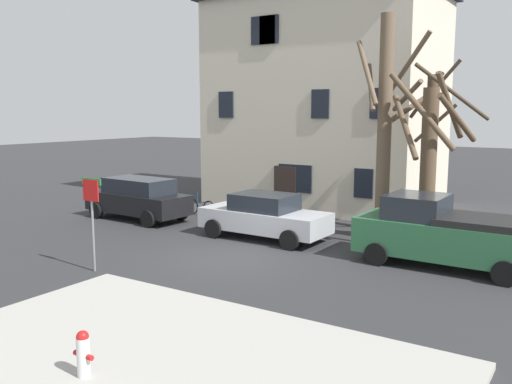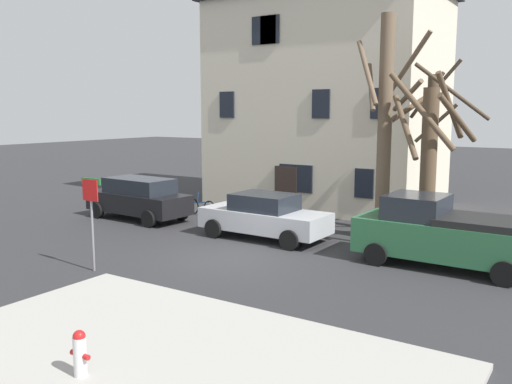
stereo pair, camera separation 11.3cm
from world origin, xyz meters
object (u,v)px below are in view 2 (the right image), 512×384
(car_black_wagon, at_px, (139,198))
(street_sign_pole, at_px, (91,206))
(fire_hydrant, at_px, (80,352))
(tree_bare_near, at_px, (385,123))
(building_main, at_px, (328,78))
(car_silver_sedan, at_px, (264,216))
(bicycle_leaning, at_px, (201,207))
(tree_bare_far, at_px, (428,156))
(tree_bare_mid, at_px, (432,148))
(pickup_truck_green, at_px, (446,233))

(car_black_wagon, bearing_deg, street_sign_pole, -54.61)
(fire_hydrant, height_order, street_sign_pole, street_sign_pole)
(tree_bare_near, bearing_deg, building_main, 130.89)
(car_silver_sedan, distance_m, fire_hydrant, 10.89)
(bicycle_leaning, bearing_deg, car_black_wagon, -128.98)
(building_main, xyz_separation_m, tree_bare_far, (6.63, -6.14, -3.05))
(building_main, distance_m, tree_bare_near, 7.89)
(tree_bare_near, xyz_separation_m, fire_hydrant, (-0.50, -12.75, -3.57))
(fire_hydrant, distance_m, street_sign_pole, 6.79)
(fire_hydrant, bearing_deg, tree_bare_far, 80.22)
(tree_bare_mid, distance_m, tree_bare_far, 1.61)
(building_main, height_order, tree_bare_mid, building_main)
(tree_bare_far, relative_size, car_silver_sedan, 1.23)
(tree_bare_mid, bearing_deg, fire_hydrant, -97.38)
(tree_bare_far, relative_size, pickup_truck_green, 1.10)
(tree_bare_mid, bearing_deg, car_silver_sedan, -143.97)
(car_silver_sedan, relative_size, fire_hydrant, 5.85)
(car_silver_sedan, height_order, pickup_truck_green, pickup_truck_green)
(car_black_wagon, xyz_separation_m, pickup_truck_green, (12.58, -0.24, 0.08))
(street_sign_pole, bearing_deg, building_main, 88.23)
(building_main, xyz_separation_m, pickup_truck_green, (7.79, -8.17, -5.09))
(street_sign_pole, bearing_deg, tree_bare_far, 48.22)
(tree_bare_near, relative_size, tree_bare_far, 1.36)
(tree_bare_near, distance_m, street_sign_pole, 10.15)
(street_sign_pole, relative_size, bicycle_leaning, 1.53)
(tree_bare_mid, xyz_separation_m, street_sign_pole, (-6.74, -9.47, -1.35))
(car_black_wagon, bearing_deg, pickup_truck_green, -1.11)
(tree_bare_mid, bearing_deg, car_black_wagon, -163.18)
(pickup_truck_green, xyz_separation_m, street_sign_pole, (-8.23, -5.88, 0.88))
(car_black_wagon, distance_m, fire_hydrant, 14.09)
(fire_hydrant, bearing_deg, tree_bare_mid, 82.62)
(street_sign_pole, height_order, bicycle_leaning, street_sign_pole)
(fire_hydrant, xyz_separation_m, bicycle_leaning, (-7.61, 12.66, -0.16))
(fire_hydrant, height_order, bicycle_leaning, bicycle_leaning)
(pickup_truck_green, bearing_deg, car_silver_sedan, 178.96)
(tree_bare_near, height_order, tree_bare_far, tree_bare_near)
(bicycle_leaning, bearing_deg, building_main, 62.03)
(street_sign_pole, bearing_deg, car_black_wagon, 125.39)
(building_main, relative_size, car_black_wagon, 2.50)
(tree_bare_near, distance_m, fire_hydrant, 13.25)
(pickup_truck_green, distance_m, fire_hydrant, 10.88)
(car_silver_sedan, bearing_deg, tree_bare_near, 33.20)
(building_main, bearing_deg, tree_bare_far, -42.78)
(tree_bare_mid, bearing_deg, bicycle_leaning, -172.21)
(building_main, bearing_deg, tree_bare_near, -49.11)
(tree_bare_near, xyz_separation_m, bicycle_leaning, (-8.12, -0.09, -3.73))
(tree_bare_near, bearing_deg, tree_bare_mid, 42.69)
(pickup_truck_green, height_order, street_sign_pole, street_sign_pole)
(tree_bare_near, height_order, fire_hydrant, tree_bare_near)
(building_main, distance_m, pickup_truck_green, 12.38)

